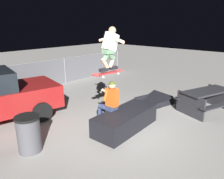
{
  "coord_description": "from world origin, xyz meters",
  "views": [
    {
      "loc": [
        -4.22,
        -3.43,
        2.87
      ],
      "look_at": [
        -0.03,
        0.35,
        1.13
      ],
      "focal_mm": 34.5,
      "sensor_mm": 36.0,
      "label": 1
    }
  ],
  "objects_px": {
    "skater_airborne": "(110,47)",
    "trash_bin": "(29,134)",
    "ledge_box_main": "(125,120)",
    "skateboard": "(109,73)",
    "person_sitting_on_ledge": "(109,101)",
    "kicker_ramp": "(154,102)",
    "picnic_table_back": "(207,97)"
  },
  "relations": [
    {
      "from": "trash_bin",
      "to": "picnic_table_back",
      "type": "bearing_deg",
      "value": -22.99
    },
    {
      "from": "skater_airborne",
      "to": "picnic_table_back",
      "type": "relative_size",
      "value": 0.55
    },
    {
      "from": "skateboard",
      "to": "picnic_table_back",
      "type": "bearing_deg",
      "value": -28.13
    },
    {
      "from": "ledge_box_main",
      "to": "picnic_table_back",
      "type": "distance_m",
      "value": 3.08
    },
    {
      "from": "picnic_table_back",
      "to": "kicker_ramp",
      "type": "bearing_deg",
      "value": 106.58
    },
    {
      "from": "ledge_box_main",
      "to": "skateboard",
      "type": "xyz_separation_m",
      "value": [
        -0.25,
        0.41,
        1.34
      ]
    },
    {
      "from": "person_sitting_on_ledge",
      "to": "picnic_table_back",
      "type": "bearing_deg",
      "value": -29.68
    },
    {
      "from": "skater_airborne",
      "to": "picnic_table_back",
      "type": "bearing_deg",
      "value": -28.54
    },
    {
      "from": "skateboard",
      "to": "kicker_ramp",
      "type": "xyz_separation_m",
      "value": [
        2.56,
        0.07,
        -1.53
      ]
    },
    {
      "from": "skateboard",
      "to": "kicker_ramp",
      "type": "relative_size",
      "value": 0.84
    },
    {
      "from": "ledge_box_main",
      "to": "skateboard",
      "type": "height_order",
      "value": "skateboard"
    },
    {
      "from": "skater_airborne",
      "to": "trash_bin",
      "type": "relative_size",
      "value": 1.28
    },
    {
      "from": "person_sitting_on_ledge",
      "to": "skater_airborne",
      "type": "height_order",
      "value": "skater_airborne"
    },
    {
      "from": "person_sitting_on_ledge",
      "to": "picnic_table_back",
      "type": "height_order",
      "value": "person_sitting_on_ledge"
    },
    {
      "from": "kicker_ramp",
      "to": "trash_bin",
      "type": "relative_size",
      "value": 1.39
    },
    {
      "from": "trash_bin",
      "to": "ledge_box_main",
      "type": "bearing_deg",
      "value": -22.21
    },
    {
      "from": "ledge_box_main",
      "to": "trash_bin",
      "type": "relative_size",
      "value": 2.34
    },
    {
      "from": "ledge_box_main",
      "to": "kicker_ramp",
      "type": "relative_size",
      "value": 1.68
    },
    {
      "from": "skateboard",
      "to": "picnic_table_back",
      "type": "xyz_separation_m",
      "value": [
        3.06,
        -1.64,
        -1.1
      ]
    },
    {
      "from": "ledge_box_main",
      "to": "trash_bin",
      "type": "bearing_deg",
      "value": 157.79
    },
    {
      "from": "person_sitting_on_ledge",
      "to": "skater_airborne",
      "type": "distance_m",
      "value": 1.52
    },
    {
      "from": "ledge_box_main",
      "to": "skateboard",
      "type": "relative_size",
      "value": 1.99
    },
    {
      "from": "picnic_table_back",
      "to": "trash_bin",
      "type": "relative_size",
      "value": 2.34
    },
    {
      "from": "ledge_box_main",
      "to": "trash_bin",
      "type": "height_order",
      "value": "trash_bin"
    },
    {
      "from": "kicker_ramp",
      "to": "trash_bin",
      "type": "height_order",
      "value": "trash_bin"
    },
    {
      "from": "ledge_box_main",
      "to": "person_sitting_on_ledge",
      "type": "bearing_deg",
      "value": 110.09
    },
    {
      "from": "ledge_box_main",
      "to": "skateboard",
      "type": "distance_m",
      "value": 1.42
    },
    {
      "from": "kicker_ramp",
      "to": "picnic_table_back",
      "type": "height_order",
      "value": "picnic_table_back"
    },
    {
      "from": "ledge_box_main",
      "to": "skater_airborne",
      "type": "height_order",
      "value": "skater_airborne"
    },
    {
      "from": "person_sitting_on_ledge",
      "to": "picnic_table_back",
      "type": "relative_size",
      "value": 0.67
    },
    {
      "from": "skater_airborne",
      "to": "picnic_table_back",
      "type": "distance_m",
      "value": 3.86
    },
    {
      "from": "person_sitting_on_ledge",
      "to": "kicker_ramp",
      "type": "bearing_deg",
      "value": 0.09
    }
  ]
}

